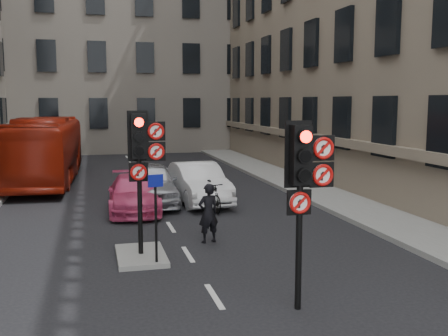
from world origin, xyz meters
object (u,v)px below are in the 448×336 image
car_pink (134,194)px  motorcyclist (208,213)px  bus_red (46,150)px  motorcycle (212,196)px  signal_near (305,175)px  signal_far (142,151)px  car_silver (151,183)px  car_white (198,183)px  info_sign (156,206)px

car_pink → motorcyclist: 5.04m
bus_red → motorcycle: bus_red is taller
signal_near → signal_far: 4.77m
car_silver → car_white: size_ratio=1.00×
car_silver → bus_red: 7.99m
car_silver → motorcyclist: size_ratio=2.79×
car_pink → motorcycle: car_pink is taller
car_pink → motorcyclist: (1.68, -4.75, 0.20)m
signal_near → info_sign: 4.13m
bus_red → info_sign: bearing=-73.6°
car_silver → info_sign: size_ratio=2.20×
car_silver → motorcycle: (1.98, -1.90, -0.24)m
info_sign → motorcyclist: bearing=34.5°
signal_far → bus_red: signal_far is taller
car_silver → car_white: bearing=-2.9°
signal_near → motorcycle: 9.23m
car_silver → car_white: 1.82m
signal_far → car_white: bearing=68.0°
signal_near → car_pink: bearing=103.8°
bus_red → motorcycle: 10.69m
motorcyclist → signal_far: bearing=13.2°
signal_far → motorcycle: (2.89, 5.00, -2.15)m
car_silver → info_sign: (-0.70, -7.71, 0.69)m
signal_far → motorcyclist: 2.83m
info_sign → car_silver: bearing=71.7°
motorcycle → info_sign: info_sign is taller
signal_near → info_sign: size_ratio=1.69×
car_pink → bus_red: size_ratio=0.39×
signal_near → car_pink: 10.24m
car_white → car_pink: bearing=-162.1°
motorcycle → info_sign: bearing=-120.5°
motorcyclist → motorcycle: bearing=-119.4°
motorcyclist → info_sign: (-1.66, -1.82, 0.65)m
info_sign → motorcycle: bearing=52.2°
car_white → bus_red: (-6.12, 6.81, 0.80)m
signal_near → car_silver: (-1.68, 10.90, -1.79)m
car_white → info_sign: 8.03m
signal_near → car_silver: 11.17m
car_pink → bus_red: (-3.58, 7.83, 0.93)m
car_pink → info_sign: (0.02, -6.57, 0.85)m
signal_far → car_white: size_ratio=0.77×
signal_far → motorcyclist: bearing=28.2°
car_silver → bus_red: size_ratio=0.41×
signal_far → signal_near: bearing=-57.0°
car_silver → bus_red: bus_red is taller
signal_near → signal_far: size_ratio=1.00×
car_silver → info_sign: 7.77m
signal_far → car_pink: 6.12m
car_pink → info_sign: size_ratio=2.06×
car_white → motorcycle: size_ratio=2.54×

